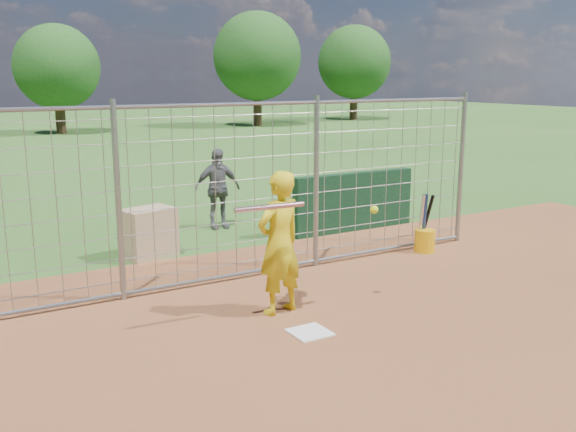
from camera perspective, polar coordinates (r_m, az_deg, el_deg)
ground at (r=7.60m, az=1.13°, el=-9.87°), size 100.00×100.00×0.00m
home_plate at (r=7.44m, az=1.96°, el=-10.30°), size 0.43×0.43×0.02m
dugout_wall at (r=12.15m, az=5.89°, el=1.27°), size 2.60×0.20×1.10m
batter at (r=7.79m, az=-0.78°, el=-2.42°), size 0.73×0.56×1.78m
bystander_b at (r=12.30m, az=-6.31°, el=2.45°), size 0.93×0.45×1.55m
equipment_bin at (r=10.57m, az=-12.26°, el=-1.47°), size 0.91×0.72×0.80m
equipment_in_play at (r=7.41m, az=0.79°, el=0.75°), size 1.91×0.19×0.25m
bucket_with_bats at (r=10.90m, az=12.05°, el=-1.88°), size 0.34×0.36×0.98m
backstop_fence at (r=8.95m, az=-5.57°, el=1.89°), size 9.08×0.08×2.60m
tree_line at (r=34.80m, az=-19.75°, el=13.05°), size 44.66×6.72×6.48m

